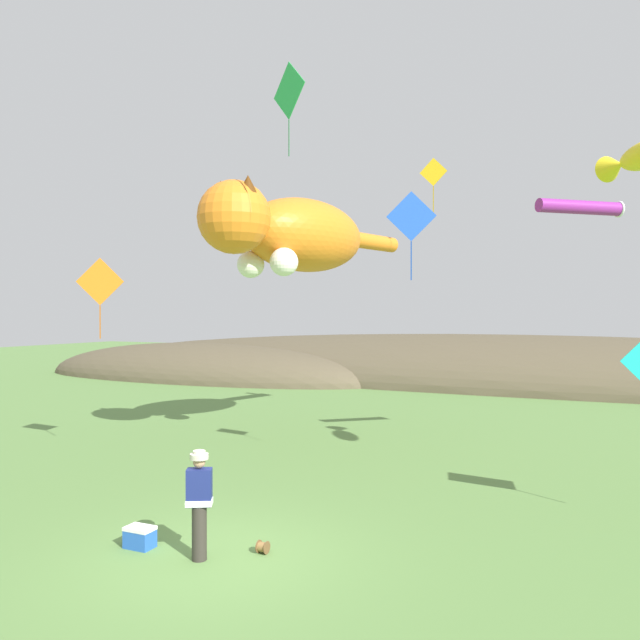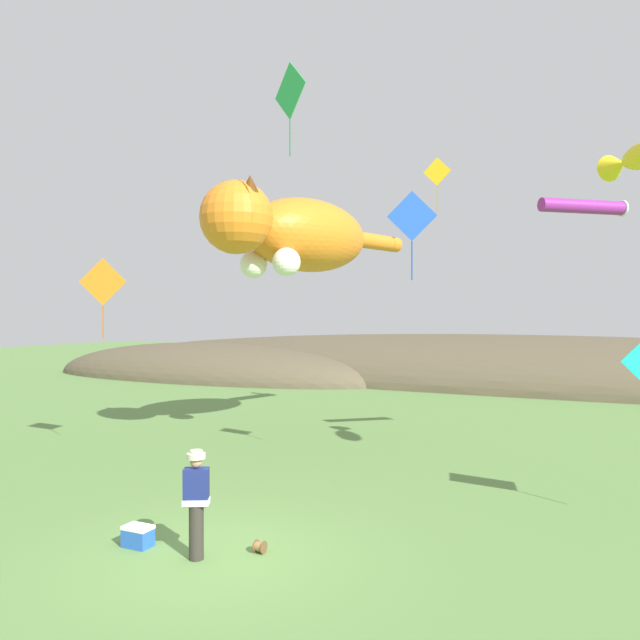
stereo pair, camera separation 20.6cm
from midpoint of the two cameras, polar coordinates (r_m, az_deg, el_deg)
The scene contains 11 objects.
ground_plane at distance 10.98m, azimuth -9.32°, elevation -20.73°, with size 120.00×120.00×0.00m, color #5B8442.
distant_hill_ridge at distance 37.19m, azimuth 12.68°, elevation -5.59°, with size 63.53×15.00×5.59m.
festival_attendant at distance 10.69m, azimuth -10.69°, elevation -15.92°, with size 0.49×0.43×1.77m.
kite_spool at distance 11.07m, azimuth -4.96°, elevation -19.95°, with size 0.17×0.21×0.21m.
picnic_cooler at distance 11.67m, azimuth -15.80°, elevation -18.48°, with size 0.50×0.34×0.36m.
kite_giant_cat at distance 19.65m, azimuth -2.10°, elevation 7.86°, with size 3.73×8.87×2.75m.
kite_tube_streamer at distance 17.83m, azimuth 23.30°, elevation 9.50°, with size 2.13×1.91×0.44m.
kite_diamond_blue at distance 14.73m, azimuth 8.81°, elevation 9.30°, with size 1.12×0.33×2.06m.
kite_diamond_green at distance 16.31m, azimuth -2.38°, elevation 20.16°, with size 1.24×0.71×2.32m.
kite_diamond_orange at distance 17.86m, azimuth -18.92°, elevation 3.27°, with size 1.14×0.62×2.18m.
kite_diamond_gold at distance 22.46m, azimuth 10.93°, elevation 13.12°, with size 0.98×0.04×1.88m.
Camera 2 is at (6.04, -8.28, 3.99)m, focal length 35.00 mm.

